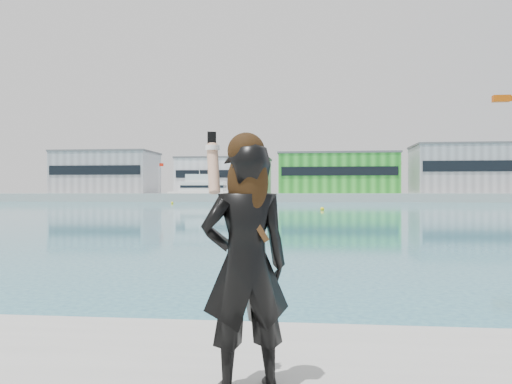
# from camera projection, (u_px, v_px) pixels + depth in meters

# --- Properties ---
(far_quay) EXTENTS (320.00, 40.00, 2.00)m
(far_quay) POSITION_uv_depth(u_px,v_px,m) (307.00, 197.00, 133.73)
(far_quay) COLOR #9E9E99
(far_quay) RESTS_ON ground
(warehouse_grey_left) EXTENTS (26.52, 16.36, 11.50)m
(warehouse_grey_left) POSITION_uv_depth(u_px,v_px,m) (107.00, 172.00, 137.63)
(warehouse_grey_left) COLOR gray
(warehouse_grey_left) RESTS_ON far_quay
(warehouse_white) EXTENTS (24.48, 15.35, 9.50)m
(warehouse_white) POSITION_uv_depth(u_px,v_px,m) (225.00, 176.00, 134.09)
(warehouse_white) COLOR silver
(warehouse_white) RESTS_ON far_quay
(warehouse_green) EXTENTS (30.60, 16.36, 10.50)m
(warehouse_green) POSITION_uv_depth(u_px,v_px,m) (337.00, 173.00, 130.87)
(warehouse_green) COLOR #218723
(warehouse_green) RESTS_ON far_quay
(warehouse_grey_right) EXTENTS (25.50, 15.35, 12.50)m
(warehouse_grey_right) POSITION_uv_depth(u_px,v_px,m) (464.00, 169.00, 127.43)
(warehouse_grey_right) COLOR gray
(warehouse_grey_right) RESTS_ON far_quay
(flagpole_left) EXTENTS (1.28, 0.16, 8.00)m
(flagpole_left) POSITION_uv_depth(u_px,v_px,m) (159.00, 176.00, 128.85)
(flagpole_left) COLOR silver
(flagpole_left) RESTS_ON far_quay
(flagpole_right) EXTENTS (1.28, 0.16, 8.00)m
(flagpole_right) POSITION_uv_depth(u_px,v_px,m) (397.00, 175.00, 122.41)
(flagpole_right) COLOR silver
(flagpole_right) RESTS_ON far_quay
(motor_yacht) EXTENTS (18.67, 5.28, 8.70)m
(motor_yacht) POSITION_uv_depth(u_px,v_px,m) (206.00, 192.00, 120.93)
(motor_yacht) COLOR white
(motor_yacht) RESTS_ON ground
(buoy_near) EXTENTS (0.50, 0.50, 0.50)m
(buoy_near) POSITION_uv_depth(u_px,v_px,m) (322.00, 210.00, 62.04)
(buoy_near) COLOR yellow
(buoy_near) RESTS_ON ground
(buoy_far) EXTENTS (0.50, 0.50, 0.50)m
(buoy_far) POSITION_uv_depth(u_px,v_px,m) (172.00, 204.00, 98.26)
(buoy_far) COLOR yellow
(buoy_far) RESTS_ON ground
(woman) EXTENTS (0.75, 0.61, 1.87)m
(woman) POSITION_uv_depth(u_px,v_px,m) (246.00, 258.00, 3.59)
(woman) COLOR black
(woman) RESTS_ON near_quay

